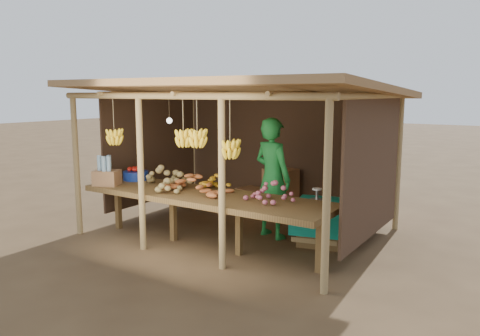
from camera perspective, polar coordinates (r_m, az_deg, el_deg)
The scene contains 13 objects.
ground at distance 7.72m, azimuth 0.00°, elevation -7.72°, with size 60.00×60.00×0.00m, color brown.
stall_structure at distance 7.38m, azimuth -0.40°, elevation 6.61°, with size 4.70×3.50×2.43m.
counter at distance 6.78m, azimuth -4.37°, elevation -3.67°, with size 3.90×1.05×0.80m.
potato_heap at distance 7.19m, azimuth -9.66°, elevation -1.05°, with size 0.97×0.58×0.37m, color olive, non-canonical shape.
sweet_potato_heap at distance 6.84m, azimuth -5.60°, elevation -1.52°, with size 0.90×0.54×0.35m, color #C16631, non-canonical shape.
onion_heap at distance 6.19m, azimuth 3.88°, elevation -2.65°, with size 0.72×0.43×0.35m, color #CD6379, non-canonical shape.
banana_pile at distance 7.04m, azimuth -2.58°, elevation -1.23°, with size 0.52×0.31×0.34m, color gold, non-canonical shape.
tomato_basin at distance 8.01m, azimuth -12.58°, elevation -0.78°, with size 0.42×0.42×0.22m.
bottle_box at distance 7.64m, azimuth -15.94°, elevation -0.69°, with size 0.46×0.42×0.47m.
vendor at distance 7.25m, azimuth 3.98°, elevation -1.24°, with size 0.68×0.45×1.87m, color #1B7C32.
tarp_crate at distance 7.09m, azimuth 9.95°, elevation -6.38°, with size 0.86×0.79×0.87m.
carton_stack at distance 8.67m, azimuth 3.79°, elevation -3.26°, with size 1.21×0.53×0.86m.
burlap_sacks at distance 9.26m, azimuth -5.67°, elevation -3.31°, with size 0.81×0.43×0.57m.
Camera 1 is at (4.01, -6.20, 2.24)m, focal length 35.00 mm.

